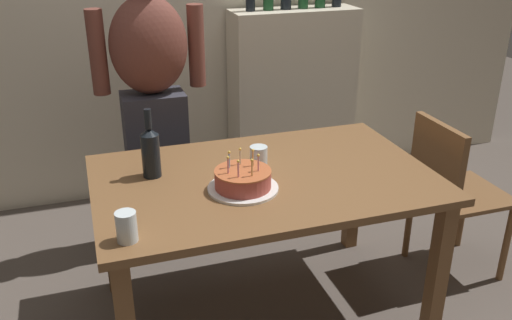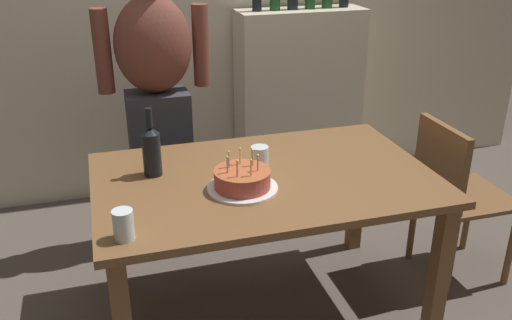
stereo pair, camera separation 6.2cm
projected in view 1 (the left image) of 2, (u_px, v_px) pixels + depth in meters
name	position (u px, v px, depth m)	size (l,w,h in m)	color
ground_plane	(263.00, 309.00, 2.76)	(10.00, 10.00, 0.00)	#564C44
back_wall	(187.00, 0.00, 3.59)	(5.20, 0.10, 2.60)	beige
dining_table	(264.00, 195.00, 2.50)	(1.50, 0.96, 0.74)	brown
birthday_cake	(243.00, 181.00, 2.32)	(0.30, 0.30, 0.17)	white
water_glass_near	(259.00, 156.00, 2.56)	(0.08, 0.08, 0.09)	silver
water_glass_far	(126.00, 227.00, 1.95)	(0.08, 0.08, 0.11)	silver
wine_bottle	(151.00, 151.00, 2.41)	(0.08, 0.08, 0.31)	black
person_man_bearded	(153.00, 101.00, 3.02)	(0.61, 0.27, 1.66)	#33333D
dining_chair	(449.00, 186.00, 2.87)	(0.42, 0.42, 0.87)	brown
shelf_cabinet	(292.00, 98.00, 3.85)	(0.85, 0.30, 1.54)	beige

